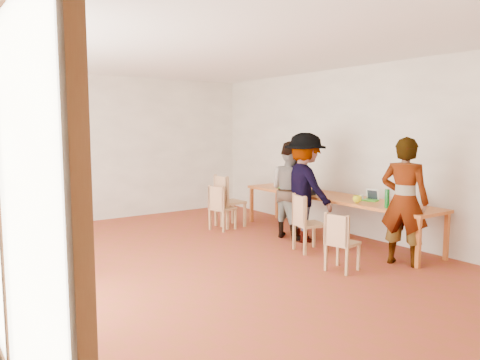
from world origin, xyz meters
name	(u,v)px	position (x,y,z in m)	size (l,w,h in m)	color
ground	(215,263)	(0.00, 0.00, 0.00)	(8.00, 8.00, 0.00)	#923823
wall_back	(114,148)	(0.00, 4.00, 1.50)	(6.00, 0.10, 3.00)	#F0E5CF
wall_right	(359,152)	(3.00, 0.00, 1.50)	(0.10, 8.00, 3.00)	#F0E5CF
ceiling	(214,48)	(0.00, 0.00, 3.02)	(6.00, 8.00, 0.04)	white
communal_table	(333,198)	(2.50, 0.11, 0.70)	(0.80, 4.00, 0.75)	#CA682D
side_table	(5,202)	(-2.24, 3.20, 0.67)	(0.90, 0.90, 0.75)	#CA682D
chair_near	(339,236)	(1.15, -1.32, 0.49)	(0.45, 0.45, 0.43)	tan
chair_mid	(304,217)	(1.46, -0.29, 0.55)	(0.51, 0.51, 0.48)	tan
chair_far	(219,203)	(1.18, 1.74, 0.52)	(0.49, 0.49, 0.45)	tan
chair_empty	(226,196)	(1.44, 1.92, 0.62)	(0.48, 0.48, 0.54)	tan
chair_spare	(43,234)	(-2.18, 0.64, 0.59)	(0.47, 0.47, 0.51)	tan
person_near	(404,201)	(2.14, -1.59, 0.91)	(0.66, 0.43, 1.81)	gray
person_mid	(291,190)	(1.91, 0.57, 0.85)	(0.82, 0.64, 1.69)	gray
person_far	(305,187)	(1.94, 0.23, 0.92)	(1.19, 0.69, 1.85)	gray
laptop_near	(400,203)	(2.48, -1.27, 0.81)	(0.29, 0.31, 0.22)	green
laptop_mid	(371,197)	(2.60, -0.64, 0.80)	(0.25, 0.27, 0.19)	green
laptop_far	(285,185)	(2.43, 1.32, 0.81)	(0.28, 0.30, 0.22)	green
yellow_mug	(357,199)	(2.26, -0.64, 0.80)	(0.14, 0.14, 0.11)	#CFD413
green_bottle	(387,199)	(2.24, -1.22, 0.89)	(0.07, 0.07, 0.28)	#147522
clear_glass	(362,198)	(2.48, -0.54, 0.80)	(0.07, 0.07, 0.09)	silver
condiment_cup	(317,193)	(2.33, 0.34, 0.78)	(0.08, 0.08, 0.06)	white
pink_phone	(393,205)	(2.47, -1.16, 0.76)	(0.05, 0.10, 0.01)	#E13451
black_pouch	(308,192)	(2.23, 0.46, 0.80)	(0.16, 0.26, 0.09)	black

